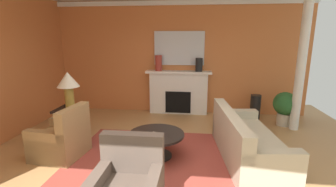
{
  "coord_description": "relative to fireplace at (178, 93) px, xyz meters",
  "views": [
    {
      "loc": [
        0.61,
        -3.76,
        2.14
      ],
      "look_at": [
        0.05,
        1.08,
        1.0
      ],
      "focal_mm": 26.24,
      "sensor_mm": 36.0,
      "label": 1
    }
  ],
  "objects": [
    {
      "name": "ground_plane",
      "position": [
        -0.12,
        -2.94,
        -0.57
      ],
      "size": [
        8.54,
        8.54,
        0.0
      ],
      "primitive_type": "plane",
      "color": "tan"
    },
    {
      "name": "coffee_table",
      "position": [
        -0.2,
        -2.65,
        -0.24
      ],
      "size": [
        1.0,
        1.0,
        0.45
      ],
      "color": "black",
      "rests_on": "ground_plane"
    },
    {
      "name": "table_lamp",
      "position": [
        -2.06,
        -2.13,
        0.65
      ],
      "size": [
        0.44,
        0.44,
        0.75
      ],
      "color": "#B28E38",
      "rests_on": "side_table"
    },
    {
      "name": "side_table",
      "position": [
        -2.06,
        -2.13,
        -0.17
      ],
      "size": [
        0.56,
        0.56,
        0.7
      ],
      "color": "black",
      "rests_on": "ground_plane"
    },
    {
      "name": "area_rug",
      "position": [
        -0.2,
        -2.65,
        -0.57
      ],
      "size": [
        3.05,
        2.32,
        0.01
      ],
      "primitive_type": "cube",
      "color": "#993D33",
      "rests_on": "ground_plane"
    },
    {
      "name": "mantel_mirror",
      "position": [
        0.0,
        0.12,
        1.25
      ],
      "size": [
        1.37,
        0.04,
        0.92
      ],
      "primitive_type": "cube",
      "color": "silver"
    },
    {
      "name": "fireplace",
      "position": [
        0.0,
        0.0,
        0.0
      ],
      "size": [
        1.8,
        0.35,
        1.21
      ],
      "color": "white",
      "rests_on": "ground_plane"
    },
    {
      "name": "vase_mantel_right",
      "position": [
        0.55,
        -0.05,
        0.82
      ],
      "size": [
        0.19,
        0.19,
        0.36
      ],
      "primitive_type": "cylinder",
      "color": "black",
      "rests_on": "fireplace"
    },
    {
      "name": "column_white",
      "position": [
        2.8,
        -0.93,
        0.97
      ],
      "size": [
        0.2,
        0.2,
        3.08
      ],
      "primitive_type": "cylinder",
      "color": "white",
      "rests_on": "ground_plane"
    },
    {
      "name": "vase_mantel_left",
      "position": [
        -0.55,
        -0.05,
        0.85
      ],
      "size": [
        0.19,
        0.19,
        0.43
      ],
      "primitive_type": "cylinder",
      "color": "#9E3328",
      "rests_on": "fireplace"
    },
    {
      "name": "crown_moulding",
      "position": [
        -0.12,
        0.13,
        2.43
      ],
      "size": [
        7.17,
        0.08,
        0.12
      ],
      "primitive_type": "cube",
      "color": "white"
    },
    {
      "name": "vase_tall_corner",
      "position": [
        2.04,
        -0.3,
        -0.25
      ],
      "size": [
        0.26,
        0.26,
        0.65
      ],
      "primitive_type": "cylinder",
      "color": "black",
      "rests_on": "ground_plane"
    },
    {
      "name": "book_red_cover",
      "position": [
        -0.19,
        -2.77,
        -0.1
      ],
      "size": [
        0.23,
        0.2,
        0.04
      ],
      "primitive_type": "cube",
      "rotation": [
        0.0,
        0.0,
        -0.4
      ],
      "color": "tan",
      "rests_on": "coffee_table"
    },
    {
      "name": "armchair_near_window",
      "position": [
        -1.9,
        -2.83,
        -0.27
      ],
      "size": [
        0.88,
        0.88,
        0.95
      ],
      "color": "#9E7A4C",
      "rests_on": "ground_plane"
    },
    {
      "name": "potted_plant",
      "position": [
        2.64,
        -0.68,
        -0.08
      ],
      "size": [
        0.56,
        0.56,
        0.83
      ],
      "color": "#BCB29E",
      "rests_on": "ground_plane"
    },
    {
      "name": "sofa",
      "position": [
        1.39,
        -2.54,
        -0.27
      ],
      "size": [
        1.13,
        2.19,
        0.85
      ],
      "color": "#BCB299",
      "rests_on": "ground_plane"
    },
    {
      "name": "wall_fireplace",
      "position": [
        -0.12,
        0.21,
        0.97
      ],
      "size": [
        7.17,
        0.12,
        3.08
      ],
      "primitive_type": "cube",
      "color": "#CC723D",
      "rests_on": "ground_plane"
    }
  ]
}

